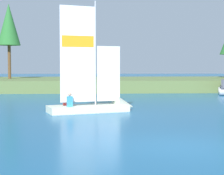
# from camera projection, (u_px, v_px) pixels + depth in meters

# --- Properties ---
(ground_plane) EXTENTS (200.00, 200.00, 0.00)m
(ground_plane) POSITION_uv_depth(u_px,v_px,m) (176.00, 147.00, 11.55)
(ground_plane) COLOR #195684
(shore_bank) EXTENTS (80.00, 12.41, 1.15)m
(shore_bank) POSITION_uv_depth(u_px,v_px,m) (117.00, 84.00, 39.51)
(shore_bank) COLOR #5B703D
(shore_bank) RESTS_ON ground
(shoreline_tree_midleft) EXTENTS (2.30, 2.30, 7.66)m
(shoreline_tree_midleft) POSITION_uv_depth(u_px,v_px,m) (9.00, 25.00, 37.84)
(shoreline_tree_midleft) COLOR brown
(shoreline_tree_midleft) RESTS_ON shore_bank
(sailboat) EXTENTS (5.09, 2.95, 6.55)m
(sailboat) POSITION_uv_depth(u_px,v_px,m) (103.00, 103.00, 20.56)
(sailboat) COLOR silver
(sailboat) RESTS_ON ground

